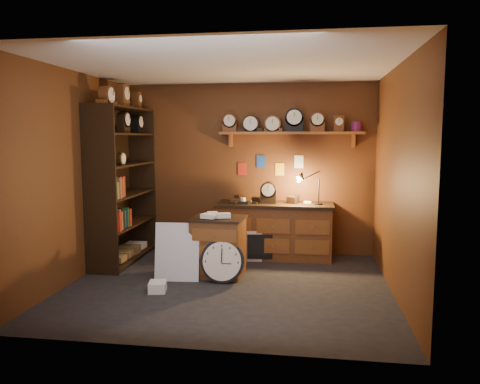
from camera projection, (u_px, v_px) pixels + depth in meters
name	position (u px, v px, depth m)	size (l,w,h in m)	color
floor	(228.00, 285.00, 5.89)	(4.00, 4.00, 0.00)	black
room_shell	(233.00, 148.00, 5.79)	(4.02, 3.62, 2.71)	#5A3115
shelving_unit	(121.00, 178.00, 6.97)	(0.47, 1.60, 2.58)	black
workbench	(275.00, 227.00, 7.21)	(1.78, 0.66, 1.36)	brown
low_cabinet	(218.00, 244.00, 6.28)	(0.73, 0.63, 0.88)	brown
big_round_clock	(222.00, 261.00, 5.99)	(0.57, 0.18, 0.57)	black
white_panel	(178.00, 280.00, 6.12)	(0.58, 0.03, 0.77)	silver
mini_fridge	(261.00, 243.00, 7.19)	(0.49, 0.51, 0.46)	silver
floor_box_a	(201.00, 262.00, 6.64)	(0.30, 0.25, 0.18)	brown
floor_box_b	(158.00, 287.00, 5.65)	(0.20, 0.24, 0.12)	white
floor_box_c	(208.00, 264.00, 6.48)	(0.27, 0.22, 0.20)	brown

